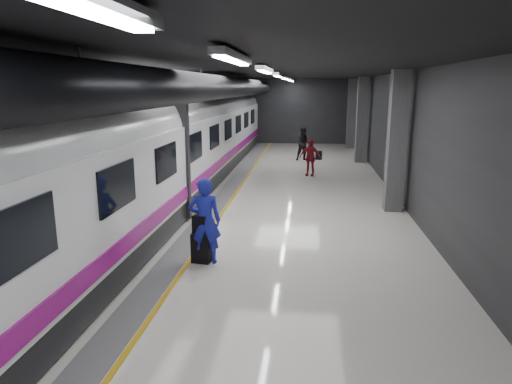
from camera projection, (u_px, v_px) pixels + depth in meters
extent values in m
plane|color=silver|center=(248.00, 223.00, 13.63)|extent=(40.00, 40.00, 0.00)
cube|color=black|center=(247.00, 67.00, 12.62)|extent=(10.00, 40.00, 0.02)
cube|color=#28282B|center=(284.00, 112.00, 32.49)|extent=(10.00, 0.02, 4.50)
cube|color=#28282B|center=(82.00, 146.00, 13.68)|extent=(0.02, 40.00, 4.50)
cube|color=#28282B|center=(427.00, 151.00, 12.58)|extent=(0.02, 40.00, 4.50)
cube|color=slate|center=(203.00, 221.00, 13.78)|extent=(0.65, 39.80, 0.01)
cube|color=gold|center=(216.00, 222.00, 13.73)|extent=(0.10, 39.80, 0.01)
cylinder|color=black|center=(202.00, 88.00, 12.89)|extent=(0.80, 38.00, 0.80)
cube|color=silver|center=(234.00, 57.00, 6.77)|extent=(0.22, 2.60, 0.10)
cube|color=silver|center=(265.00, 70.00, 11.61)|extent=(0.22, 2.60, 0.10)
cube|color=silver|center=(278.00, 75.00, 16.45)|extent=(0.22, 2.60, 0.10)
cube|color=silver|center=(285.00, 77.00, 21.29)|extent=(0.22, 2.60, 0.10)
cube|color=silver|center=(290.00, 79.00, 26.13)|extent=(0.22, 2.60, 0.10)
cube|color=silver|center=(292.00, 80.00, 30.00)|extent=(0.22, 2.60, 0.10)
cube|color=#515154|center=(397.00, 142.00, 14.56)|extent=(0.55, 0.55, 4.50)
cube|color=#515154|center=(362.00, 120.00, 24.24)|extent=(0.55, 0.55, 4.50)
cube|color=#515154|center=(351.00, 114.00, 30.05)|extent=(0.55, 0.55, 4.50)
cube|color=black|center=(142.00, 208.00, 13.91)|extent=(2.80, 38.00, 0.60)
cube|color=white|center=(139.00, 163.00, 13.60)|extent=(2.90, 38.00, 2.20)
cylinder|color=white|center=(138.00, 131.00, 13.38)|extent=(2.80, 38.00, 2.80)
cube|color=#8C0C76|center=(188.00, 190.00, 13.61)|extent=(0.04, 38.00, 0.35)
cube|color=black|center=(139.00, 155.00, 13.54)|extent=(3.05, 0.25, 3.80)
cube|color=black|center=(18.00, 238.00, 5.60)|extent=(0.05, 1.60, 0.85)
cube|color=black|center=(118.00, 187.00, 8.50)|extent=(0.05, 1.60, 0.85)
cube|color=black|center=(166.00, 161.00, 11.41)|extent=(0.05, 1.60, 0.85)
cube|color=black|center=(195.00, 146.00, 14.31)|extent=(0.05, 1.60, 0.85)
cube|color=black|center=(215.00, 136.00, 17.22)|extent=(0.05, 1.60, 0.85)
cube|color=black|center=(228.00, 129.00, 20.12)|extent=(0.05, 1.60, 0.85)
cube|color=black|center=(238.00, 124.00, 23.03)|extent=(0.05, 1.60, 0.85)
cube|color=black|center=(246.00, 120.00, 25.93)|extent=(0.05, 1.60, 0.85)
cube|color=black|center=(253.00, 116.00, 28.83)|extent=(0.05, 1.60, 0.85)
imported|color=#1A34C7|center=(205.00, 221.00, 10.35)|extent=(0.78, 0.57, 2.00)
cube|color=black|center=(201.00, 248.00, 10.50)|extent=(0.46, 0.33, 0.69)
cube|color=black|center=(200.00, 225.00, 10.34)|extent=(0.36, 0.25, 0.44)
imported|color=black|center=(304.00, 144.00, 24.99)|extent=(1.03, 0.88, 1.86)
imported|color=maroon|center=(310.00, 158.00, 20.73)|extent=(1.04, 0.60, 1.67)
cube|color=black|center=(319.00, 155.00, 25.47)|extent=(0.38, 0.29, 0.49)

